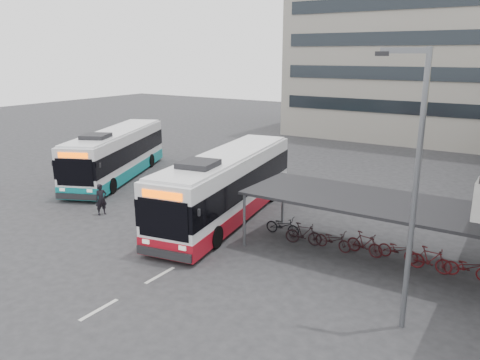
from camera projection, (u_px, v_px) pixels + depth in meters
The scene contains 10 objects.
ground at pixel (164, 237), 21.79m from camera, with size 120.00×120.00×0.00m, color #28282B.
bike_shelter at pixel (365, 226), 19.43m from camera, with size 10.00×4.00×2.54m.
office_block at pixel (459, 8), 44.62m from camera, with size 30.00×15.00×25.00m, color gray.
road_markings at pixel (160, 275), 18.05m from camera, with size 0.15×7.60×0.01m.
bus_main at pixel (227, 186), 24.11m from camera, with size 4.71×12.57×3.64m.
bus_teal at pixel (117, 154), 31.99m from camera, with size 7.18×11.88×3.51m.
pedestrian at pixel (101, 199), 24.70m from camera, with size 0.61×0.40×1.67m, color black.
lamp_post at pixel (413, 178), 13.43m from camera, with size 1.47×0.50×8.46m.
sign_totem_mid at pixel (72, 161), 31.65m from camera, with size 0.51×0.30×2.43m.
sign_totem_north at pixel (90, 155), 33.19m from camera, with size 0.56×0.29×2.62m.
Camera 1 is at (14.02, -15.17, 8.26)m, focal length 35.00 mm.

